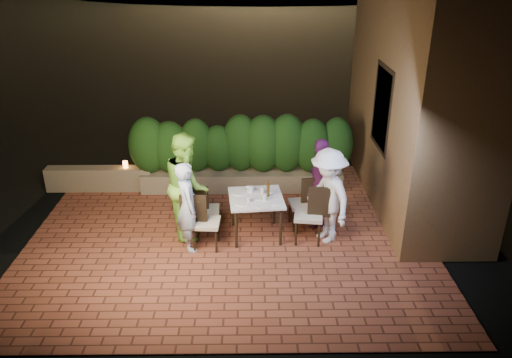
{
  "coord_description": "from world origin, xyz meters",
  "views": [
    {
      "loc": [
        0.38,
        -7.29,
        4.6
      ],
      "look_at": [
        0.48,
        0.49,
        1.05
      ],
      "focal_mm": 35.0,
      "sensor_mm": 36.0,
      "label": 1
    }
  ],
  "objects_px": {
    "chair_right_front": "(308,214)",
    "parapet_lamp": "(125,164)",
    "bowl": "(249,189)",
    "chair_left_back": "(208,209)",
    "diner_white": "(328,196)",
    "diner_purple": "(320,182)",
    "beer_bottle": "(268,188)",
    "chair_right_back": "(302,203)",
    "diner_green": "(187,184)",
    "dining_table": "(256,216)",
    "chair_left_front": "(206,222)",
    "diner_blue": "(188,206)"
  },
  "relations": [
    {
      "from": "bowl",
      "to": "chair_left_back",
      "type": "relative_size",
      "value": 0.21
    },
    {
      "from": "diner_blue",
      "to": "diner_green",
      "type": "height_order",
      "value": "diner_green"
    },
    {
      "from": "beer_bottle",
      "to": "diner_green",
      "type": "height_order",
      "value": "diner_green"
    },
    {
      "from": "diner_blue",
      "to": "diner_purple",
      "type": "bearing_deg",
      "value": -87.2
    },
    {
      "from": "diner_white",
      "to": "bowl",
      "type": "bearing_deg",
      "value": -133.37
    },
    {
      "from": "beer_bottle",
      "to": "chair_right_front",
      "type": "relative_size",
      "value": 0.29
    },
    {
      "from": "chair_left_front",
      "to": "chair_right_back",
      "type": "distance_m",
      "value": 1.81
    },
    {
      "from": "bowl",
      "to": "diner_blue",
      "type": "relative_size",
      "value": 0.11
    },
    {
      "from": "diner_white",
      "to": "diner_green",
      "type": "bearing_deg",
      "value": -121.84
    },
    {
      "from": "chair_right_back",
      "to": "diner_white",
      "type": "height_order",
      "value": "diner_white"
    },
    {
      "from": "chair_right_front",
      "to": "diner_white",
      "type": "bearing_deg",
      "value": -168.76
    },
    {
      "from": "chair_right_front",
      "to": "parapet_lamp",
      "type": "distance_m",
      "value": 4.16
    },
    {
      "from": "dining_table",
      "to": "bowl",
      "type": "xyz_separation_m",
      "value": [
        -0.11,
        0.29,
        0.4
      ]
    },
    {
      "from": "chair_left_back",
      "to": "parapet_lamp",
      "type": "bearing_deg",
      "value": 135.44
    },
    {
      "from": "chair_right_back",
      "to": "diner_blue",
      "type": "height_order",
      "value": "diner_blue"
    },
    {
      "from": "dining_table",
      "to": "diner_green",
      "type": "relative_size",
      "value": 0.49
    },
    {
      "from": "parapet_lamp",
      "to": "beer_bottle",
      "type": "bearing_deg",
      "value": -32.86
    },
    {
      "from": "dining_table",
      "to": "diner_green",
      "type": "height_order",
      "value": "diner_green"
    },
    {
      "from": "chair_left_back",
      "to": "chair_right_front",
      "type": "xyz_separation_m",
      "value": [
        1.75,
        -0.38,
        0.09
      ]
    },
    {
      "from": "bowl",
      "to": "diner_white",
      "type": "distance_m",
      "value": 1.4
    },
    {
      "from": "diner_blue",
      "to": "parapet_lamp",
      "type": "height_order",
      "value": "diner_blue"
    },
    {
      "from": "beer_bottle",
      "to": "diner_purple",
      "type": "height_order",
      "value": "diner_purple"
    },
    {
      "from": "chair_right_back",
      "to": "parapet_lamp",
      "type": "xyz_separation_m",
      "value": [
        -3.53,
        1.6,
        0.09
      ]
    },
    {
      "from": "dining_table",
      "to": "diner_green",
      "type": "bearing_deg",
      "value": 173.28
    },
    {
      "from": "diner_green",
      "to": "parapet_lamp",
      "type": "height_order",
      "value": "diner_green"
    },
    {
      "from": "chair_left_back",
      "to": "chair_right_back",
      "type": "xyz_separation_m",
      "value": [
        1.69,
        0.11,
        0.05
      ]
    },
    {
      "from": "bowl",
      "to": "chair_left_back",
      "type": "xyz_separation_m",
      "value": [
        -0.74,
        -0.09,
        -0.35
      ]
    },
    {
      "from": "diner_purple",
      "to": "parapet_lamp",
      "type": "bearing_deg",
      "value": -120.56
    },
    {
      "from": "dining_table",
      "to": "diner_purple",
      "type": "xyz_separation_m",
      "value": [
        1.15,
        0.42,
        0.46
      ]
    },
    {
      "from": "diner_green",
      "to": "chair_left_front",
      "type": "bearing_deg",
      "value": -158.04
    },
    {
      "from": "bowl",
      "to": "diner_purple",
      "type": "bearing_deg",
      "value": 6.1
    },
    {
      "from": "parapet_lamp",
      "to": "diner_white",
      "type": "bearing_deg",
      "value": -27.94
    },
    {
      "from": "diner_green",
      "to": "diner_white",
      "type": "xyz_separation_m",
      "value": [
        2.41,
        -0.3,
        -0.09
      ]
    },
    {
      "from": "beer_bottle",
      "to": "parapet_lamp",
      "type": "relative_size",
      "value": 2.14
    },
    {
      "from": "dining_table",
      "to": "bowl",
      "type": "bearing_deg",
      "value": 111.62
    },
    {
      "from": "dining_table",
      "to": "diner_purple",
      "type": "distance_m",
      "value": 1.31
    },
    {
      "from": "bowl",
      "to": "chair_left_back",
      "type": "distance_m",
      "value": 0.82
    },
    {
      "from": "diner_white",
      "to": "diner_purple",
      "type": "bearing_deg",
      "value": 160.97
    },
    {
      "from": "bowl",
      "to": "chair_right_back",
      "type": "bearing_deg",
      "value": 1.36
    },
    {
      "from": "chair_right_back",
      "to": "diner_purple",
      "type": "xyz_separation_m",
      "value": [
        0.32,
        0.11,
        0.35
      ]
    },
    {
      "from": "dining_table",
      "to": "diner_white",
      "type": "xyz_separation_m",
      "value": [
        1.21,
        -0.16,
        0.47
      ]
    },
    {
      "from": "diner_green",
      "to": "bowl",
      "type": "bearing_deg",
      "value": -95.12
    },
    {
      "from": "beer_bottle",
      "to": "chair_right_front",
      "type": "distance_m",
      "value": 0.82
    },
    {
      "from": "chair_right_front",
      "to": "beer_bottle",
      "type": "bearing_deg",
      "value": -9.93
    },
    {
      "from": "diner_purple",
      "to": "parapet_lamp",
      "type": "height_order",
      "value": "diner_purple"
    },
    {
      "from": "chair_right_back",
      "to": "diner_blue",
      "type": "xyz_separation_m",
      "value": [
        -1.96,
        -0.7,
        0.3
      ]
    },
    {
      "from": "bowl",
      "to": "chair_right_front",
      "type": "xyz_separation_m",
      "value": [
        1.01,
        -0.47,
        -0.26
      ]
    },
    {
      "from": "beer_bottle",
      "to": "diner_blue",
      "type": "distance_m",
      "value": 1.41
    },
    {
      "from": "chair_right_back",
      "to": "parapet_lamp",
      "type": "bearing_deg",
      "value": -32.81
    },
    {
      "from": "chair_left_front",
      "to": "diner_blue",
      "type": "bearing_deg",
      "value": -172.12
    }
  ]
}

